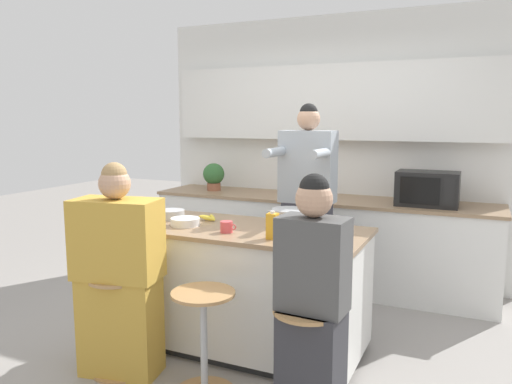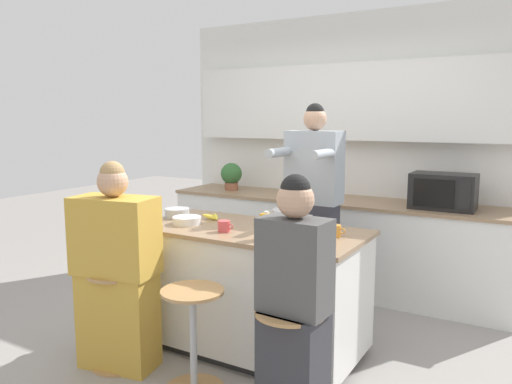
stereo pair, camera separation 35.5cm
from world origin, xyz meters
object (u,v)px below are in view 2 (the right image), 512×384
Objects in this scene: fruit_bowl at (187,220)px; coffee_cup_near at (335,231)px; person_wrapped_blanket at (117,273)px; bar_stool_leftmost at (118,313)px; kitchen_island at (250,288)px; juice_carton at (267,226)px; person_cooking at (313,217)px; potted_plant at (231,175)px; microwave at (443,191)px; bar_stool_center at (193,335)px; banana_bunch at (212,217)px; bar_stool_rightmost at (290,361)px; person_seated_near at (294,313)px; cooking_pot at (290,218)px; coffee_cup_far at (224,226)px.

fruit_bowl is 1.10m from coffee_cup_near.
bar_stool_leftmost is at bearing 133.80° from person_wrapped_blanket.
juice_carton is at bearing -40.90° from kitchen_island.
potted_plant is at bearing 147.35° from person_cooking.
person_cooking is 3.34× the size of microwave.
kitchen_island reaches higher than bar_stool_center.
bar_stool_center is (0.00, -0.68, -0.09)m from kitchen_island.
banana_bunch is (0.06, 0.23, -0.00)m from fruit_bowl.
person_wrapped_blanket reaches higher than bar_stool_rightmost.
person_seated_near is (0.68, -0.68, 0.19)m from kitchen_island.
cooking_pot is (-0.44, 0.88, 0.59)m from bar_stool_rightmost.
bar_stool_leftmost is 2.84m from microwave.
potted_plant is (-1.37, 0.90, 0.17)m from person_cooking.
person_cooking reaches higher than bar_stool_leftmost.
person_cooking is at bearing 109.08° from bar_stool_rightmost.
bar_stool_leftmost is at bearing -177.41° from person_seated_near.
potted_plant is (-1.40, 1.37, 0.09)m from cooking_pot.
bar_stool_center is (0.65, -0.02, 0.00)m from bar_stool_leftmost.
cooking_pot is at bearing 116.56° from bar_stool_rightmost.
bar_stool_center is 0.65m from bar_stool_rightmost.
bar_stool_leftmost is 0.98m from banana_bunch.
bar_stool_center is 0.36× the size of person_cooking.
person_cooking reaches higher than bar_stool_center.
coffee_cup_near is (0.61, 0.75, 0.57)m from bar_stool_center.
person_seated_near reaches higher than potted_plant.
bar_stool_leftmost is 4.15× the size of banana_bunch.
person_seated_near is at bearing -0.68° from bar_stool_leftmost.
fruit_bowl is 1.79× the size of coffee_cup_far.
person_seated_near is 12.94× the size of coffee_cup_near.
bar_stool_leftmost is at bearing -134.62° from kitchen_island.
cooking_pot is 0.63m from banana_bunch.
coffee_cup_near is 0.46m from juice_carton.
bar_stool_center is 0.76m from coffee_cup_far.
coffee_cup_far reaches higher than bar_stool_center.
banana_bunch is (-0.41, 0.79, 0.56)m from bar_stool_center.
coffee_cup_far is at bearing -123.42° from microwave.
person_seated_near is at bearing -32.53° from coffee_cup_far.
kitchen_island is 5.49× the size of potted_plant.
person_cooking is at bearing 113.23° from person_seated_near.
bar_stool_leftmost is at bearing 179.40° from bar_stool_rightmost.
person_seated_near is 1.38m from banana_bunch.
potted_plant is at bearing 129.21° from bar_stool_rightmost.
banana_bunch is at bearing 136.57° from coffee_cup_far.
person_wrapped_blanket reaches higher than coffee_cup_far.
coffee_cup_far is 0.75× the size of banana_bunch.
kitchen_island is 2.06m from potted_plant.
coffee_cup_near is 1.03m from banana_bunch.
juice_carton is (-0.40, 0.45, 0.62)m from bar_stool_rightmost.
cooking_pot reaches higher than bar_stool_center.
person_wrapped_blanket is 1.05m from juice_carton.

